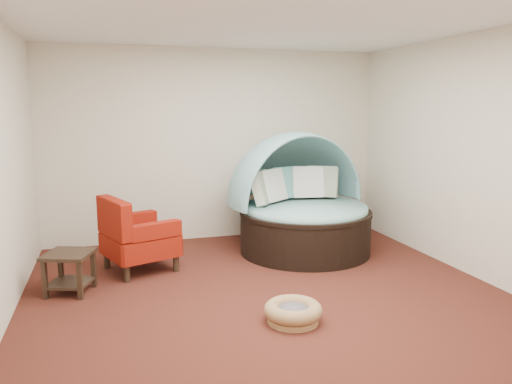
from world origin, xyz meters
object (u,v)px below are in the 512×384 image
object	(u,v)px
canopy_daybed	(301,196)
pet_basket	(293,312)
side_table	(69,267)
red_armchair	(135,237)

from	to	relation	value
canopy_daybed	pet_basket	bearing A→B (deg)	-126.44
pet_basket	side_table	xyz separation A→B (m)	(-2.02, 1.37, 0.19)
canopy_daybed	side_table	distance (m)	3.09
canopy_daybed	side_table	world-z (taller)	canopy_daybed
pet_basket	canopy_daybed	bearing A→B (deg)	66.88
side_table	red_armchair	bearing A→B (deg)	37.13
canopy_daybed	pet_basket	world-z (taller)	canopy_daybed
red_armchair	side_table	xyz separation A→B (m)	(-0.72, -0.54, -0.13)
pet_basket	red_armchair	world-z (taller)	red_armchair
red_armchair	pet_basket	bearing A→B (deg)	-76.10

